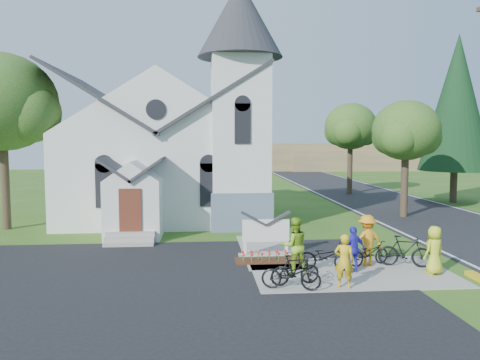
{
  "coord_description": "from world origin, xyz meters",
  "views": [
    {
      "loc": [
        -3.79,
        -15.24,
        4.72
      ],
      "look_at": [
        -2.09,
        5.0,
        2.95
      ],
      "focal_mm": 35.0,
      "sensor_mm": 36.0,
      "label": 1
    }
  ],
  "objects": [
    {
      "name": "bike_1",
      "position": [
        -0.8,
        -0.77,
        0.55
      ],
      "size": [
        1.72,
        0.75,
        1.0
      ],
      "primitive_type": "imported",
      "rotation": [
        0.0,
        0.0,
        1.75
      ],
      "color": "black",
      "rests_on": "sidewalk"
    },
    {
      "name": "road",
      "position": [
        10.0,
        15.0,
        0.01
      ],
      "size": [
        8.0,
        90.0,
        0.02
      ],
      "primitive_type": "cube",
      "color": "black",
      "rests_on": "ground"
    },
    {
      "name": "tree_lot_corner",
      "position": [
        -14.0,
        10.0,
        6.6
      ],
      "size": [
        5.6,
        5.6,
        9.15
      ],
      "color": "#38271E",
      "rests_on": "ground"
    },
    {
      "name": "tree_road_mid",
      "position": [
        9.0,
        24.0,
        5.78
      ],
      "size": [
        4.4,
        4.4,
        7.8
      ],
      "color": "#38271E",
      "rests_on": "ground"
    },
    {
      "name": "distant_hills",
      "position": [
        3.36,
        56.33,
        2.17
      ],
      "size": [
        61.0,
        10.0,
        5.6
      ],
      "color": "brown",
      "rests_on": "ground"
    },
    {
      "name": "church_sign",
      "position": [
        -1.2,
        3.2,
        1.03
      ],
      "size": [
        2.2,
        0.4,
        1.7
      ],
      "color": "gray",
      "rests_on": "ground"
    },
    {
      "name": "bike_0",
      "position": [
        -1.02,
        -1.2,
        0.54
      ],
      "size": [
        1.97,
        1.13,
        0.98
      ],
      "primitive_type": "imported",
      "rotation": [
        0.0,
        0.0,
        1.29
      ],
      "color": "black",
      "rests_on": "sidewalk"
    },
    {
      "name": "cyclist_2",
      "position": [
        1.53,
        0.48,
        0.87
      ],
      "size": [
        1.04,
        0.71,
        1.64
      ],
      "primitive_type": "imported",
      "rotation": [
        0.0,
        0.0,
        3.5
      ],
      "color": "#2E28C8",
      "rests_on": "sidewalk"
    },
    {
      "name": "flower_bed",
      "position": [
        -1.2,
        2.3,
        0.04
      ],
      "size": [
        2.6,
        1.1,
        0.07
      ],
      "primitive_type": "cube",
      "color": "#3A2010",
      "rests_on": "ground"
    },
    {
      "name": "tree_road_near",
      "position": [
        8.5,
        12.0,
        5.21
      ],
      "size": [
        4.0,
        4.0,
        7.05
      ],
      "color": "#38271E",
      "rests_on": "ground"
    },
    {
      "name": "parking_lot",
      "position": [
        -7.0,
        -2.0,
        0.01
      ],
      "size": [
        20.0,
        16.0,
        0.02
      ],
      "primitive_type": "cube",
      "color": "black",
      "rests_on": "ground"
    },
    {
      "name": "cyclist_1",
      "position": [
        -0.56,
        0.53,
        1.04
      ],
      "size": [
        1.04,
        0.86,
        1.97
      ],
      "primitive_type": "imported",
      "rotation": [
        0.0,
        0.0,
        3.26
      ],
      "color": "#81B321",
      "rests_on": "sidewalk"
    },
    {
      "name": "cyclist_3",
      "position": [
        2.35,
        1.39,
        0.99
      ],
      "size": [
        1.33,
        0.92,
        1.88
      ],
      "primitive_type": "imported",
      "rotation": [
        0.0,
        0.0,
        3.34
      ],
      "color": "orange",
      "rests_on": "sidewalk"
    },
    {
      "name": "bike_4",
      "position": [
        2.41,
        1.31,
        0.51
      ],
      "size": [
        1.87,
        1.2,
        0.93
      ],
      "primitive_type": "imported",
      "rotation": [
        0.0,
        0.0,
        1.94
      ],
      "color": "black",
      "rests_on": "sidewalk"
    },
    {
      "name": "church",
      "position": [
        -5.48,
        12.48,
        5.25
      ],
      "size": [
        12.35,
        12.0,
        13.0
      ],
      "color": "silver",
      "rests_on": "ground"
    },
    {
      "name": "bike_2",
      "position": [
        0.62,
        0.83,
        0.55
      ],
      "size": [
        2.02,
        1.08,
        1.01
      ],
      "primitive_type": "imported",
      "rotation": [
        0.0,
        0.0,
        1.34
      ],
      "color": "black",
      "rests_on": "sidewalk"
    },
    {
      "name": "cyclist_4",
      "position": [
        4.25,
        0.04,
        0.89
      ],
      "size": [
        0.97,
        0.82,
        1.69
      ],
      "primitive_type": "imported",
      "rotation": [
        0.0,
        0.0,
        3.55
      ],
      "color": "#C7DB29",
      "rests_on": "sidewalk"
    },
    {
      "name": "ground",
      "position": [
        0.0,
        0.0,
        0.0
      ],
      "size": [
        120.0,
        120.0,
        0.0
      ],
      "primitive_type": "plane",
      "color": "#2E5D1A",
      "rests_on": "ground"
    },
    {
      "name": "bike_3",
      "position": [
        3.66,
        1.05,
        0.62
      ],
      "size": [
        1.98,
        1.15,
        1.15
      ],
      "primitive_type": "imported",
      "rotation": [
        0.0,
        0.0,
        1.23
      ],
      "color": "black",
      "rests_on": "sidewalk"
    },
    {
      "name": "cyclist_0",
      "position": [
        0.69,
        -1.14,
        0.9
      ],
      "size": [
        0.72,
        0.59,
        1.71
      ],
      "primitive_type": "imported",
      "rotation": [
        0.0,
        0.0,
        2.82
      ],
      "color": "gold",
      "rests_on": "sidewalk"
    },
    {
      "name": "sidewalk",
      "position": [
        1.5,
        0.5,
        0.03
      ],
      "size": [
        7.0,
        4.0,
        0.05
      ],
      "primitive_type": "cube",
      "color": "gray",
      "rests_on": "ground"
    },
    {
      "name": "conifer",
      "position": [
        15.0,
        18.0,
        7.39
      ],
      "size": [
        5.2,
        5.2,
        12.4
      ],
      "color": "#38271E",
      "rests_on": "ground"
    }
  ]
}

